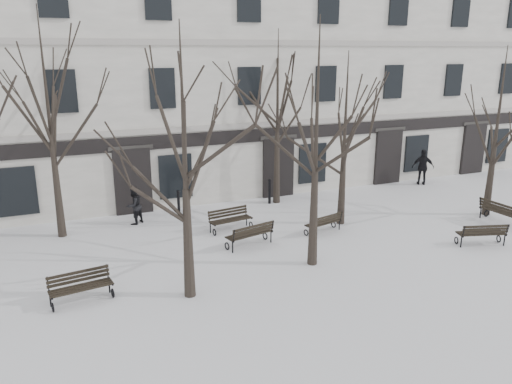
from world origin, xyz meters
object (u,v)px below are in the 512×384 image
bench_4 (324,223)px  bench_0 (81,286)px  tree_1 (184,133)px  bench_5 (502,212)px  bench_2 (482,233)px  tree_2 (317,116)px  bench_3 (230,219)px  tree_3 (499,112)px  bench_1 (250,234)px

bench_4 → bench_0: bearing=-1.6°
tree_1 → bench_5: size_ratio=3.96×
bench_0 → bench_2: bench_2 is taller
bench_0 → bench_4: 9.51m
tree_1 → bench_5: tree_1 is taller
tree_2 → bench_3: size_ratio=4.40×
tree_3 → tree_1: bearing=-170.6°
bench_5 → bench_3: bearing=67.7°
bench_2 → tree_1: bearing=15.2°
bench_0 → bench_1: size_ratio=0.95×
bench_3 → tree_1: bearing=-130.5°
tree_1 → tree_3: size_ratio=1.08×
tree_1 → tree_3: (14.04, 2.32, -0.36)m
bench_1 → bench_5: (10.55, -1.69, 0.03)m
bench_2 → tree_2: bearing=8.6°
tree_2 → bench_4: 5.48m
tree_1 → bench_1: size_ratio=4.04×
bench_3 → tree_2: bearing=-79.4°
tree_1 → bench_0: tree_1 is taller
tree_3 → bench_0: tree_3 is taller
bench_4 → bench_5: bearing=150.8°
bench_0 → bench_3: bearing=25.1°
bench_3 → bench_4: (3.31, -1.75, -0.04)m
tree_3 → bench_4: bearing=174.7°
bench_2 → bench_3: 9.52m
bench_0 → bench_4: (9.26, 2.16, -0.04)m
tree_1 → tree_2: 4.48m
bench_1 → bench_3: bench_1 is taller
bench_0 → bench_4: size_ratio=1.08×
bench_1 → bench_0: bearing=4.4°
tree_3 → bench_3: tree_3 is taller
bench_5 → bench_0: bearing=87.5°
tree_2 → tree_3: (9.61, 1.70, -0.52)m
tree_1 → bench_5: 14.33m
tree_1 → bench_1: bearing=42.8°
tree_2 → bench_1: (-1.36, 2.22, -4.50)m
bench_2 → bench_3: bearing=-15.6°
tree_3 → bench_2: bearing=-138.9°
bench_0 → bench_3: size_ratio=1.00×
tree_1 → bench_1: (3.07, 2.85, -4.34)m
tree_3 → bench_2: (-3.04, -2.66, -4.00)m
tree_3 → bench_2: 5.68m
tree_3 → bench_4: tree_3 is taller
bench_2 → bench_5: 3.02m
bench_2 → bench_4: bearing=-18.6°
bench_1 → bench_2: bench_1 is taller
bench_0 → bench_4: bench_0 is taller
tree_2 → bench_2: tree_2 is taller
tree_1 → bench_2: tree_1 is taller
bench_0 → bench_4: bearing=4.9°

